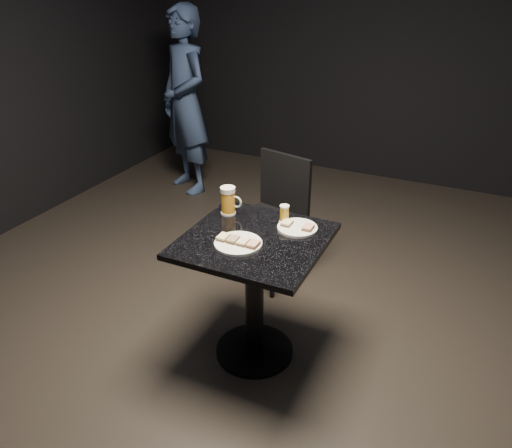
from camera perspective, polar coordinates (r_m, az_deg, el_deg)
The scene contains 11 objects.
floor at distance 2.96m, azimuth -0.17°, elevation -14.39°, with size 6.00×6.00×0.00m, color black.
room_shell at distance 2.21m, azimuth -0.24°, elevation 23.97°, with size 6.00×6.00×6.00m.
plate_large at distance 2.46m, azimuth -2.05°, elevation -2.24°, with size 0.24×0.24×0.01m, color white.
plate_small at distance 2.61m, azimuth 4.75°, elevation -0.44°, with size 0.21×0.21×0.01m, color white.
patron at distance 4.79m, azimuth -8.08°, elevation 13.57°, with size 0.62×0.41×1.70m, color navy.
table at distance 2.65m, azimuth -0.19°, elevation -6.18°, with size 0.70×0.70×0.75m.
beer_mug at distance 2.74m, azimuth -3.17°, elevation 2.69°, with size 0.12×0.08×0.16m.
beer_tumbler at distance 2.66m, azimuth 3.26°, elevation 1.16°, with size 0.06×0.06×0.10m.
chair at distance 3.38m, azimuth 2.11°, elevation 1.53°, with size 0.48×0.48×0.87m.
canapes_on_plate_large at distance 2.45m, azimuth -2.06°, elevation -1.91°, with size 0.22×0.07×0.02m.
canapes_on_plate_small at distance 2.61m, azimuth 4.76°, elevation -0.12°, with size 0.17×0.07×0.02m.
Camera 1 is at (0.95, -1.99, 1.98)m, focal length 35.00 mm.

